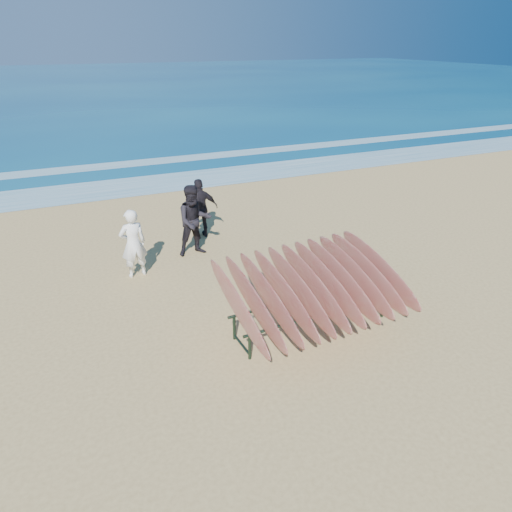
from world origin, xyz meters
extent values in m
plane|color=tan|center=(0.00, 0.00, 0.00)|extent=(120.00, 120.00, 0.00)
plane|color=navy|center=(0.00, 55.00, 0.01)|extent=(160.00, 160.00, 0.00)
plane|color=white|center=(0.00, 10.00, 0.01)|extent=(160.00, 160.00, 0.00)
plane|color=white|center=(0.00, 13.50, 0.01)|extent=(160.00, 160.00, 0.00)
cylinder|color=black|center=(-0.96, -1.16, 0.25)|extent=(0.06, 0.06, 0.50)
cylinder|color=black|center=(1.99, -0.98, 0.25)|extent=(0.06, 0.06, 0.50)
cylinder|color=black|center=(-1.00, -0.51, 0.25)|extent=(0.06, 0.06, 0.50)
cylinder|color=black|center=(1.95, -0.33, 0.25)|extent=(0.06, 0.06, 0.50)
cylinder|color=black|center=(0.52, -1.07, 0.50)|extent=(3.20, 0.25, 0.06)
cylinder|color=black|center=(0.48, -0.42, 0.50)|extent=(3.20, 0.25, 0.06)
cylinder|color=black|center=(-0.98, -0.83, 0.08)|extent=(0.08, 0.65, 0.04)
cylinder|color=black|center=(1.97, -0.66, 0.08)|extent=(0.08, 0.65, 0.04)
ellipsoid|color=#62070C|center=(-1.05, -0.84, 0.93)|extent=(0.22, 2.56, 1.14)
ellipsoid|color=#62070C|center=(-0.74, -0.82, 0.93)|extent=(0.22, 2.56, 1.14)
ellipsoid|color=#62070C|center=(-0.43, -0.80, 0.93)|extent=(0.22, 2.56, 1.14)
ellipsoid|color=#62070C|center=(-0.12, -0.78, 0.93)|extent=(0.22, 2.56, 1.14)
ellipsoid|color=#62070C|center=(0.19, -0.76, 0.93)|extent=(0.22, 2.56, 1.14)
ellipsoid|color=#62070C|center=(0.50, -0.75, 0.93)|extent=(0.22, 2.56, 1.14)
ellipsoid|color=#62070C|center=(0.81, -0.73, 0.93)|extent=(0.22, 2.56, 1.14)
ellipsoid|color=#62070C|center=(1.12, -0.71, 0.93)|extent=(0.22, 2.56, 1.14)
ellipsoid|color=#62070C|center=(1.42, -0.69, 0.93)|extent=(0.22, 2.56, 1.14)
ellipsoid|color=#62070C|center=(1.73, -0.67, 0.93)|extent=(0.22, 2.56, 1.14)
ellipsoid|color=#62070C|center=(2.04, -0.65, 0.93)|extent=(0.22, 2.56, 1.14)
imported|color=white|center=(-2.22, 2.75, 0.82)|extent=(0.64, 0.46, 1.65)
imported|color=black|center=(-0.59, 3.36, 0.92)|extent=(0.89, 0.70, 1.83)
imported|color=black|center=(-0.12, 4.40, 0.83)|extent=(1.00, 0.47, 1.66)
camera|label=1|loc=(-3.40, -7.10, 5.09)|focal=32.00mm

